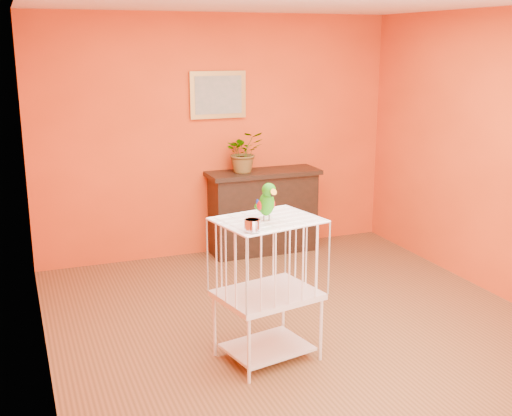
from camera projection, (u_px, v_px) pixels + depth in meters
name	position (u px, v px, depth m)	size (l,w,h in m)	color
ground	(304.00, 330.00, 5.27)	(4.50, 4.50, 0.00)	brown
room_shell	(308.00, 138.00, 4.87)	(4.50, 4.50, 4.50)	#E74915
console_cabinet	(263.00, 212.00, 7.14)	(1.25, 0.45, 0.93)	black
potted_plant	(244.00, 156.00, 6.91)	(0.40, 0.45, 0.35)	#26722D
framed_picture	(218.00, 95.00, 6.83)	(0.62, 0.04, 0.50)	#AB853D
birdcage	(268.00, 288.00, 4.67)	(0.79, 0.66, 1.07)	white
feed_cup	(252.00, 225.00, 4.24)	(0.11, 0.11, 0.08)	silver
parrot	(267.00, 201.00, 4.48)	(0.14, 0.25, 0.28)	#59544C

